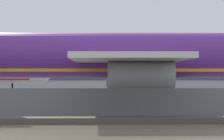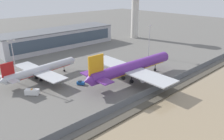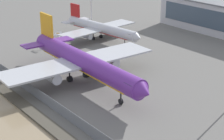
# 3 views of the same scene
# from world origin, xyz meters

# --- Properties ---
(ground_plane) EXTENTS (500.00, 500.00, 0.00)m
(ground_plane) POSITION_xyz_m (0.00, 0.00, 0.00)
(ground_plane) COLOR #66635E
(shoreline_seawall) EXTENTS (320.00, 3.00, 0.50)m
(shoreline_seawall) POSITION_xyz_m (0.00, -20.50, 0.25)
(shoreline_seawall) COLOR #474238
(shoreline_seawall) RESTS_ON ground
(perimeter_fence) EXTENTS (280.00, 0.10, 2.71)m
(perimeter_fence) POSITION_xyz_m (0.00, -16.00, 1.35)
(perimeter_fence) COLOR slate
(perimeter_fence) RESTS_ON ground
(cargo_jet_purple) EXTENTS (51.19, 43.64, 15.19)m
(cargo_jet_purple) POSITION_xyz_m (3.13, -1.60, 5.80)
(cargo_jet_purple) COLOR #602889
(cargo_jet_purple) RESTS_ON ground
(terminal_building) EXTENTS (78.31, 20.35, 12.14)m
(terminal_building) POSITION_xyz_m (8.93, 70.81, 6.08)
(terminal_building) COLOR #B2B2B7
(terminal_building) RESTS_ON ground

